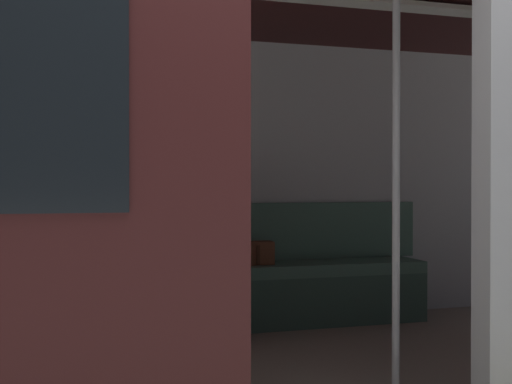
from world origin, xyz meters
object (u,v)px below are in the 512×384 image
grab_pole_door (225,180)px  book (166,266)px  bench_seat (214,282)px  handbag (255,253)px  grab_pole_far (396,180)px  train_car (252,99)px  person_seated (211,237)px

grab_pole_door → book: bearing=-91.8°
bench_seat → grab_pole_door: size_ratio=1.53×
handbag → grab_pole_far: size_ratio=0.12×
train_car → person_seated: 1.38m
train_car → handbag: train_car is taller
bench_seat → grab_pole_far: grab_pole_far is taller
train_car → bench_seat: (-0.06, -1.14, -1.18)m
grab_pole_far → grab_pole_door: bearing=1.0°
train_car → book: size_ratio=29.09×
book → bench_seat: bearing=-156.4°
book → grab_pole_far: bearing=138.2°
handbag → grab_pole_door: bearing=69.6°
book → person_seated: bearing=-166.0°
train_car → handbag: (-0.38, -1.18, -0.98)m
bench_seat → handbag: (-0.32, -0.04, 0.20)m
bench_seat → book: (0.35, -0.02, 0.12)m
train_car → book: bearing=-75.9°
train_car → handbag: size_ratio=24.62×
bench_seat → handbag: bearing=-172.6°
bench_seat → grab_pole_far: 2.09m
grab_pole_door → grab_pole_far: 0.82m
handbag → book: size_ratio=1.18×
book → grab_pole_door: 2.04m
book → grab_pole_door: size_ratio=0.10×
grab_pole_far → book: bearing=-68.5°
bench_seat → person_seated: 0.33m
bench_seat → handbag: 0.38m
handbag → grab_pole_far: grab_pole_far is taller
bench_seat → handbag: handbag is taller
book → grab_pole_door: grab_pole_door is taller
handbag → grab_pole_door: (0.73, 1.97, 0.53)m
train_car → bench_seat: bearing=-92.9°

